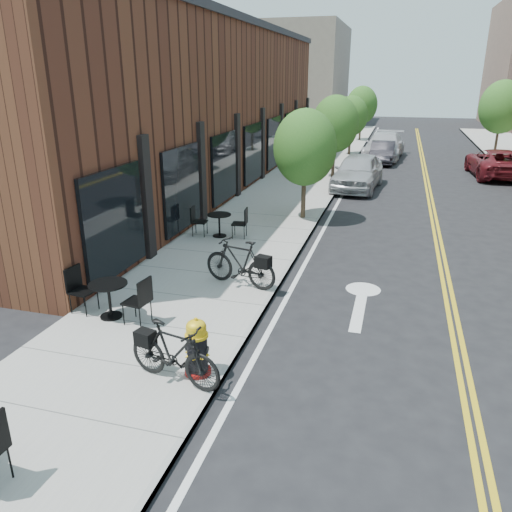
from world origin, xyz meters
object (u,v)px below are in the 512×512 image
(parked_car_a, at_px, (358,172))
(bistro_set_c, at_px, (219,222))
(fire_hydrant, at_px, (197,347))
(bicycle_left, at_px, (240,263))
(parked_car_b, at_px, (382,152))
(parked_car_c, at_px, (384,146))
(parked_car_far, at_px, (496,163))
(bistro_set_b, at_px, (109,295))
(bicycle_right, at_px, (174,353))

(parked_car_a, bearing_deg, bistro_set_c, -106.45)
(fire_hydrant, xyz_separation_m, bicycle_left, (-0.46, 3.85, 0.09))
(parked_car_a, xyz_separation_m, parked_car_b, (0.79, 7.76, -0.17))
(fire_hydrant, xyz_separation_m, bistro_set_c, (-2.28, 7.44, -0.02))
(parked_car_c, distance_m, parked_car_far, 7.54)
(bistro_set_b, distance_m, parked_car_far, 22.42)
(parked_car_a, height_order, parked_car_b, parked_car_a)
(parked_car_far, bearing_deg, parked_car_c, -43.92)
(bistro_set_b, bearing_deg, bicycle_right, -31.45)
(fire_hydrant, distance_m, bistro_set_c, 7.78)
(bicycle_right, relative_size, bistro_set_c, 1.01)
(bicycle_left, bearing_deg, parked_car_far, 168.82)
(parked_car_a, distance_m, parked_car_c, 9.81)
(bicycle_left, bearing_deg, bistro_set_c, -138.79)
(bicycle_left, distance_m, parked_car_b, 20.42)
(bicycle_right, xyz_separation_m, parked_car_c, (2.31, 26.48, 0.13))
(parked_car_b, bearing_deg, bistro_set_c, -103.62)
(bicycle_left, relative_size, parked_car_a, 0.41)
(fire_hydrant, height_order, bistro_set_b, fire_hydrant)
(fire_hydrant, relative_size, parked_car_b, 0.27)
(parked_car_a, bearing_deg, parked_car_b, 89.34)
(bicycle_left, relative_size, bistro_set_b, 1.03)
(bistro_set_c, distance_m, parked_car_a, 9.59)
(bicycle_left, relative_size, parked_car_far, 0.38)
(parked_car_b, bearing_deg, bicycle_left, -96.12)
(bistro_set_c, bearing_deg, fire_hydrant, -79.12)
(bistro_set_b, height_order, parked_car_far, parked_car_far)
(bistro_set_c, height_order, parked_car_a, parked_car_a)
(parked_car_c, bearing_deg, parked_car_a, -89.84)
(fire_hydrant, height_order, parked_car_a, parked_car_a)
(parked_car_a, xyz_separation_m, parked_car_far, (6.60, 4.96, -0.09))
(parked_car_b, bearing_deg, fire_hydrant, -93.93)
(bistro_set_b, distance_m, parked_car_b, 23.11)
(bicycle_right, xyz_separation_m, bistro_set_b, (-2.32, 1.83, -0.04))
(bistro_set_c, height_order, parked_car_far, parked_car_far)
(parked_car_c, bearing_deg, bicycle_right, -90.14)
(fire_hydrant, bearing_deg, bistro_set_b, 147.72)
(parked_car_a, relative_size, parked_car_c, 0.87)
(bicycle_right, distance_m, parked_car_a, 16.78)
(bicycle_right, bearing_deg, parked_car_c, 8.03)
(fire_hydrant, relative_size, bicycle_right, 0.58)
(parked_car_far, bearing_deg, bicycle_right, 65.25)
(bicycle_right, xyz_separation_m, bistro_set_c, (-2.02, 7.79, -0.07))
(parked_car_b, height_order, parked_car_c, parked_car_c)
(bicycle_left, height_order, bistro_set_c, bicycle_left)
(bicycle_left, xyz_separation_m, bistro_set_b, (-2.12, -2.38, -0.08))
(bicycle_right, height_order, parked_car_c, parked_car_c)
(parked_car_a, bearing_deg, parked_car_far, 42.07)
(bicycle_right, bearing_deg, bicycle_left, 15.69)
(bistro_set_b, relative_size, parked_car_a, 0.40)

